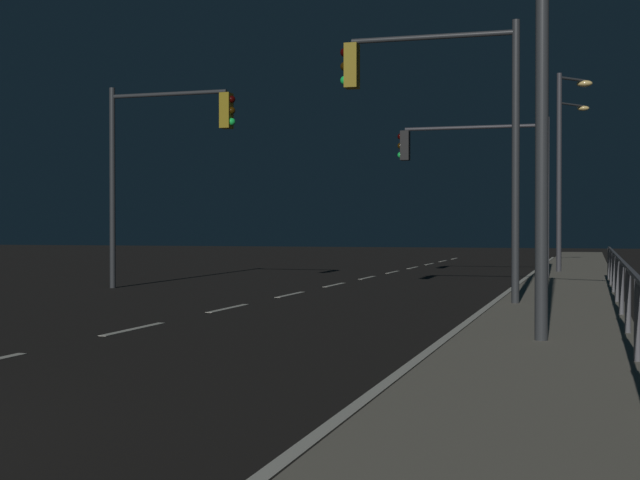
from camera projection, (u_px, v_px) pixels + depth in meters
name	position (u px, v px, depth m)	size (l,w,h in m)	color
ground_plane	(297.00, 293.00, 22.79)	(112.00, 112.00, 0.00)	black
sidewalk_right	(565.00, 296.00, 20.84)	(2.53, 77.00, 0.14)	gray
lane_markings_center	(335.00, 285.00, 26.14)	(0.14, 50.00, 0.01)	silver
lane_edge_line	(516.00, 285.00, 26.06)	(0.14, 53.00, 0.01)	silver
traffic_light_near_right	(477.00, 164.00, 28.07)	(4.79, 0.35, 4.99)	#4C4C51
traffic_light_mid_left	(163.00, 146.00, 24.38)	(3.80, 0.34, 5.62)	#2D3033
traffic_light_far_left	(440.00, 108.00, 18.52)	(3.78, 0.35, 5.80)	#2D3033
street_lamp_corner	(572.00, 23.00, 11.79)	(2.33, 1.19, 6.99)	#2D3033
street_lamp_median	(564.00, 165.00, 41.58)	(1.41, 1.73, 7.55)	#4C4C51
street_lamp_mid_block	(564.00, 153.00, 31.55)	(1.22, 1.28, 7.04)	#38383D
barrier_fence	(624.00, 277.00, 14.37)	(0.09, 26.27, 0.98)	#59595E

